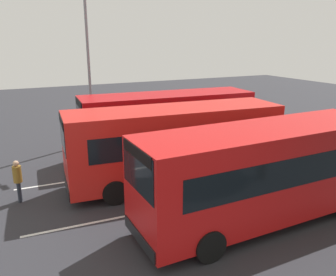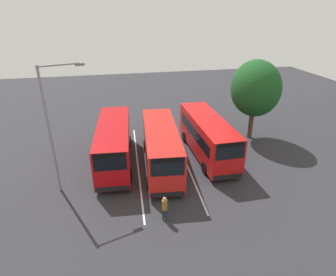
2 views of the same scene
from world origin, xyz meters
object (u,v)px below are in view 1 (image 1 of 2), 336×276
(pedestrian, at_px, (18,178))
(street_lamp, at_px, (91,59))
(bus_far_left, at_px, (167,122))
(bus_center_left, at_px, (175,143))
(bus_center_right, at_px, (264,171))

(pedestrian, bearing_deg, street_lamp, 62.12)
(bus_far_left, height_order, bus_center_left, same)
(bus_center_right, distance_m, street_lamp, 12.14)
(pedestrian, height_order, street_lamp, street_lamp)
(bus_center_right, height_order, street_lamp, street_lamp)
(pedestrian, bearing_deg, bus_center_left, -0.56)
(bus_center_right, xyz_separation_m, pedestrian, (7.35, -5.13, -0.82))
(bus_center_left, distance_m, bus_center_right, 4.36)
(bus_far_left, xyz_separation_m, street_lamp, (2.96, -3.66, 3.13))
(bus_center_left, distance_m, pedestrian, 6.27)
(bus_center_right, bearing_deg, pedestrian, -35.49)
(bus_center_left, xyz_separation_m, bus_center_right, (-1.20, 4.19, 0.00))
(bus_far_left, relative_size, pedestrian, 5.56)
(bus_center_left, bearing_deg, street_lamp, -72.33)
(bus_center_right, bearing_deg, bus_far_left, -91.83)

